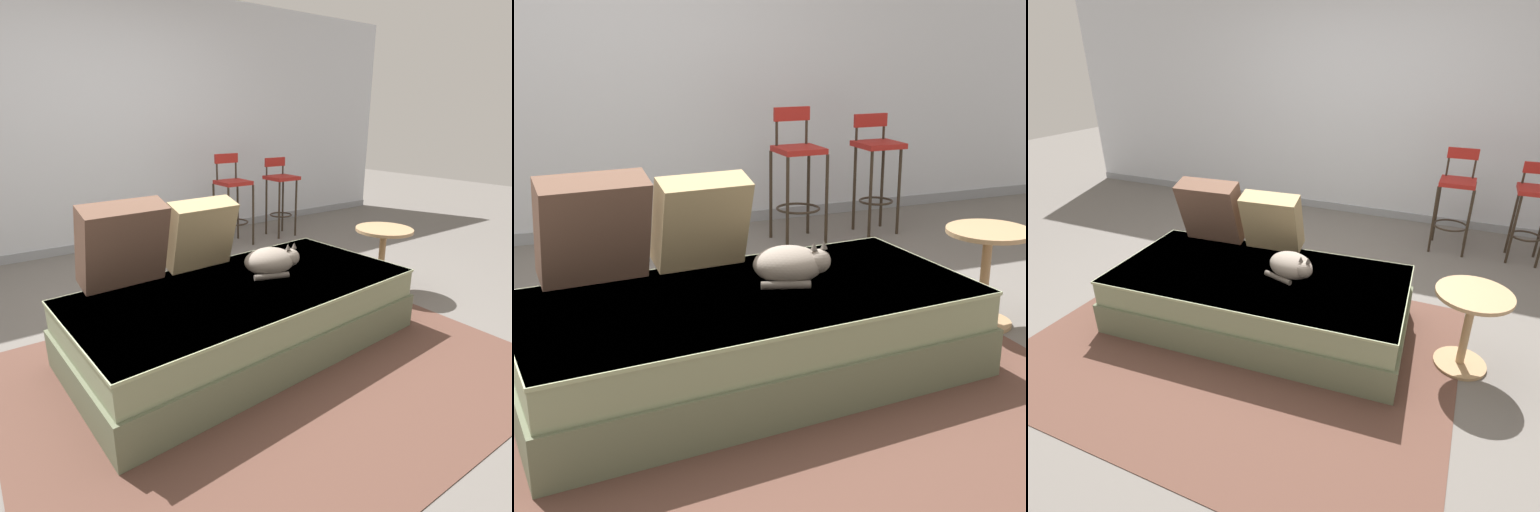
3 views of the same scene
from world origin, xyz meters
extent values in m
plane|color=#66605B|center=(0.00, 0.00, 0.00)|extent=(16.00, 16.00, 0.00)
cube|color=silver|center=(0.00, 2.25, 1.30)|extent=(8.00, 0.10, 2.60)
cube|color=gray|center=(0.00, 2.20, 0.04)|extent=(8.00, 0.02, 0.09)
cube|color=brown|center=(0.00, -0.70, 0.00)|extent=(2.75, 2.12, 0.01)
cube|color=#636B50|center=(0.00, -0.40, 0.11)|extent=(2.11, 1.15, 0.23)
cube|color=gray|center=(0.00, -0.40, 0.32)|extent=(2.07, 1.11, 0.18)
cube|color=#98A47B|center=(0.00, -0.40, 0.40)|extent=(2.08, 1.12, 0.02)
cube|color=brown|center=(-0.59, -0.03, 0.66)|extent=(0.50, 0.34, 0.51)
cube|color=tan|center=(-0.08, 0.00, 0.64)|extent=(0.45, 0.31, 0.46)
ellipsoid|color=gray|center=(0.22, -0.35, 0.49)|extent=(0.38, 0.33, 0.17)
sphere|color=gray|center=(0.34, -0.41, 0.51)|extent=(0.11, 0.11, 0.11)
cone|color=#544C44|center=(0.32, -0.41, 0.58)|extent=(0.03, 0.03, 0.04)
cone|color=#544C44|center=(0.37, -0.41, 0.58)|extent=(0.03, 0.03, 0.04)
cylinder|color=#544C44|center=(0.17, -0.44, 0.43)|extent=(0.22, 0.10, 0.04)
cylinder|color=#2D2319|center=(0.98, 1.38, 0.33)|extent=(0.02, 0.02, 0.66)
cylinder|color=#2D2319|center=(1.29, 1.38, 0.33)|extent=(0.02, 0.02, 0.66)
cylinder|color=#2D2319|center=(0.98, 1.69, 0.33)|extent=(0.02, 0.02, 0.66)
cylinder|color=#2D2319|center=(1.29, 1.69, 0.33)|extent=(0.02, 0.02, 0.66)
torus|color=#2D2319|center=(1.13, 1.53, 0.25)|extent=(0.33, 0.33, 0.02)
cube|color=maroon|center=(1.13, 1.53, 0.68)|extent=(0.32, 0.32, 0.04)
cylinder|color=#2D2319|center=(1.01, 1.66, 0.80)|extent=(0.02, 0.02, 0.26)
cylinder|color=#2D2319|center=(1.25, 1.66, 0.80)|extent=(0.02, 0.02, 0.26)
cube|color=maroon|center=(1.13, 1.66, 0.93)|extent=(0.28, 0.03, 0.10)
cylinder|color=#2D2319|center=(1.67, 1.41, 0.33)|extent=(0.02, 0.02, 0.66)
cylinder|color=#2D2319|center=(1.92, 1.41, 0.33)|extent=(0.02, 0.02, 0.66)
cylinder|color=#2D2319|center=(1.67, 1.66, 0.33)|extent=(0.02, 0.02, 0.66)
cylinder|color=#2D2319|center=(1.92, 1.66, 0.33)|extent=(0.02, 0.02, 0.66)
torus|color=#2D2319|center=(1.80, 1.53, 0.25)|extent=(0.27, 0.27, 0.02)
cube|color=maroon|center=(1.80, 1.53, 0.68)|extent=(0.32, 0.32, 0.04)
cylinder|color=#2D2319|center=(1.68, 1.66, 0.76)|extent=(0.02, 0.02, 0.19)
cylinder|color=#2D2319|center=(1.92, 1.66, 0.76)|extent=(0.02, 0.02, 0.19)
cube|color=maroon|center=(1.80, 1.66, 0.85)|extent=(0.28, 0.03, 0.10)
cylinder|color=tan|center=(1.37, -0.31, 0.25)|extent=(0.05, 0.05, 0.50)
cylinder|color=tan|center=(1.37, -0.31, 0.01)|extent=(0.32, 0.32, 0.02)
cylinder|color=tan|center=(1.37, -0.31, 0.51)|extent=(0.44, 0.44, 0.02)
camera|label=1|loc=(-1.31, -2.38, 1.35)|focal=30.00mm
camera|label=2|loc=(-1.03, -3.15, 1.49)|focal=50.00mm
camera|label=3|loc=(1.22, -2.73, 1.79)|focal=30.00mm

